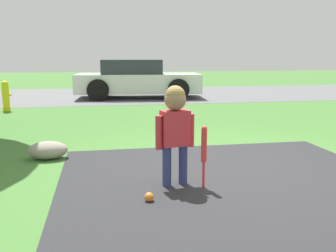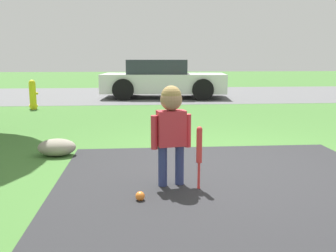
{
  "view_description": "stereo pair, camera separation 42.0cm",
  "coord_description": "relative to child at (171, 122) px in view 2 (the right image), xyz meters",
  "views": [
    {
      "loc": [
        -1.52,
        -4.31,
        1.32
      ],
      "look_at": [
        -0.77,
        -0.24,
        0.56
      ],
      "focal_mm": 40.0,
      "sensor_mm": 36.0,
      "label": 1
    },
    {
      "loc": [
        -1.11,
        -4.36,
        1.32
      ],
      "look_at": [
        -0.77,
        -0.24,
        0.56
      ],
      "focal_mm": 40.0,
      "sensor_mm": 36.0,
      "label": 2
    }
  ],
  "objects": [
    {
      "name": "ground_plane",
      "position": [
        0.77,
        0.64,
        -0.68
      ],
      "size": [
        60.0,
        60.0,
        0.0
      ],
      "primitive_type": "plane",
      "color": "#3D6B2D"
    },
    {
      "name": "edging_rock",
      "position": [
        -1.44,
        1.31,
        -0.56
      ],
      "size": [
        0.51,
        0.35,
        0.23
      ],
      "color": "gray",
      "rests_on": "ground"
    },
    {
      "name": "fire_hydrant",
      "position": [
        -3.01,
        6.05,
        -0.31
      ],
      "size": [
        0.24,
        0.21,
        0.75
      ],
      "color": "yellow",
      "rests_on": "ground"
    },
    {
      "name": "child",
      "position": [
        0.0,
        0.0,
        0.0
      ],
      "size": [
        0.42,
        0.22,
        1.04
      ],
      "rotation": [
        0.0,
        0.0,
        0.19
      ],
      "color": "navy",
      "rests_on": "ground"
    },
    {
      "name": "baseball_bat",
      "position": [
        0.27,
        -0.14,
        -0.26
      ],
      "size": [
        0.06,
        0.06,
        0.65
      ],
      "color": "red",
      "rests_on": "ground"
    },
    {
      "name": "parked_car",
      "position": [
        0.48,
        8.54,
        -0.08
      ],
      "size": [
        4.1,
        2.11,
        1.24
      ],
      "rotation": [
        0.0,
        0.0,
        -0.1
      ],
      "color": "silver",
      "rests_on": "ground"
    },
    {
      "name": "street_strip",
      "position": [
        0.77,
        9.66,
        -0.67
      ],
      "size": [
        40.0,
        6.0,
        0.01
      ],
      "color": "#59595B",
      "rests_on": "ground"
    },
    {
      "name": "sports_ball",
      "position": [
        -0.33,
        -0.41,
        -0.63
      ],
      "size": [
        0.09,
        0.09,
        0.09
      ],
      "color": "orange",
      "rests_on": "ground"
    }
  ]
}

